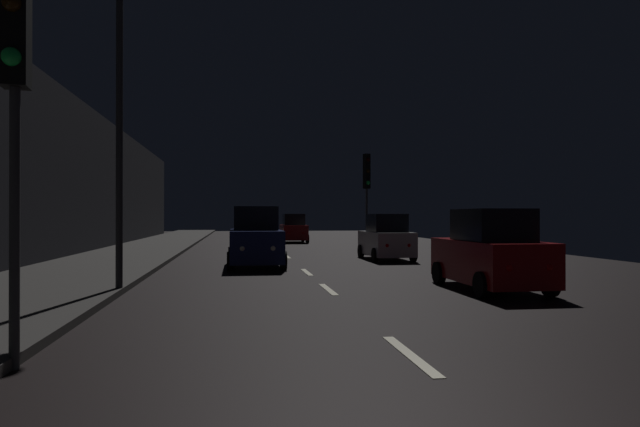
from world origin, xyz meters
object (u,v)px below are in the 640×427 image
at_px(car_parked_right_near, 490,253).
at_px(car_distant_taillights, 294,229).
at_px(traffic_light_near_left, 15,45).
at_px(streetlamp_overhead, 138,60).
at_px(car_approaching_headlights, 256,239).
at_px(car_parked_right_far, 386,239).
at_px(traffic_light_far_right, 367,180).

bearing_deg(car_parked_right_near, car_distant_taillights, 5.04).
height_order(traffic_light_near_left, car_distant_taillights, traffic_light_near_left).
bearing_deg(streetlamp_overhead, car_approaching_headlights, 66.53).
bearing_deg(car_distant_taillights, car_parked_right_near, -174.96).
bearing_deg(traffic_light_near_left, streetlamp_overhead, 169.90).
bearing_deg(car_distant_taillights, car_approaching_headlights, 170.20).
height_order(streetlamp_overhead, car_distant_taillights, streetlamp_overhead).
bearing_deg(traffic_light_near_left, car_approaching_headlights, 158.85).
distance_m(car_parked_right_far, car_distant_taillights, 16.31).
bearing_deg(car_parked_right_near, traffic_light_near_left, 124.60).
distance_m(traffic_light_far_right, streetlamp_overhead, 18.95).
xyz_separation_m(traffic_light_near_left, car_parked_right_far, (8.81, 15.99, -2.97)).
relative_size(car_distant_taillights, car_parked_right_near, 0.99).
xyz_separation_m(streetlamp_overhead, car_distant_taillights, (6.20, 25.57, -4.57)).
relative_size(car_approaching_headlights, car_parked_right_far, 1.13).
relative_size(car_approaching_headlights, car_parked_right_near, 1.08).
xyz_separation_m(car_approaching_headlights, car_parked_right_near, (5.53, -7.34, -0.08)).
xyz_separation_m(streetlamp_overhead, car_parked_right_near, (8.50, -0.50, -4.57)).
bearing_deg(car_parked_right_far, car_distant_taillights, 8.11).
height_order(traffic_light_far_right, car_approaching_headlights, traffic_light_far_right).
xyz_separation_m(traffic_light_near_left, streetlamp_overhead, (0.31, 6.58, 1.63)).
height_order(car_approaching_headlights, car_distant_taillights, car_approaching_headlights).
bearing_deg(traffic_light_far_right, car_distant_taillights, -174.55).
bearing_deg(car_distant_taillights, traffic_light_near_left, 168.55).
height_order(traffic_light_near_left, car_approaching_headlights, traffic_light_near_left).
relative_size(streetlamp_overhead, car_distant_taillights, 2.15).
relative_size(car_parked_right_far, car_parked_right_near, 0.96).
distance_m(traffic_light_far_right, car_approaching_headlights, 11.83).
bearing_deg(car_approaching_headlights, car_parked_right_near, 37.01).
relative_size(traffic_light_far_right, car_distant_taillights, 1.33).
distance_m(streetlamp_overhead, car_parked_right_near, 9.67).
xyz_separation_m(streetlamp_overhead, car_approaching_headlights, (2.97, 6.84, -4.49)).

